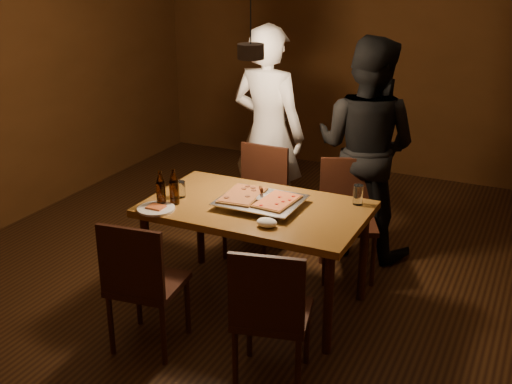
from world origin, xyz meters
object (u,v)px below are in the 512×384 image
at_px(chair_near_right, 270,305).
at_px(pizza_tray, 261,203).
at_px(dining_table, 256,216).
at_px(beer_bottle_b, 174,187).
at_px(beer_bottle_a, 161,188).
at_px(pendant_lamp, 251,50).
at_px(chair_near_left, 141,275).
at_px(plate_slice, 156,209).
at_px(chair_far_right, 347,207).
at_px(diner_white, 268,134).
at_px(chair_far_left, 259,190).
at_px(diner_dark, 366,148).

xyz_separation_m(chair_near_right, pizza_tray, (-0.45, 0.83, 0.24)).
relative_size(dining_table, beer_bottle_b, 5.99).
relative_size(beer_bottle_a, pendant_lamp, 0.22).
height_order(chair_near_right, beer_bottle_a, beer_bottle_a).
xyz_separation_m(chair_near_left, chair_near_right, (0.86, 0.02, 0.00)).
height_order(pizza_tray, plate_slice, pizza_tray).
height_order(chair_far_right, chair_near_left, same).
relative_size(chair_far_right, pizza_tray, 1.00).
relative_size(chair_near_right, pendant_lamp, 0.46).
bearing_deg(diner_white, beer_bottle_b, 93.25).
xyz_separation_m(beer_bottle_a, beer_bottle_b, (0.08, 0.05, 0.00)).
relative_size(pizza_tray, pendant_lamp, 0.50).
distance_m(chair_far_right, diner_white, 0.99).
height_order(beer_bottle_a, beer_bottle_b, beer_bottle_b).
xyz_separation_m(beer_bottle_a, pendant_lamp, (0.44, 0.50, 0.89)).
bearing_deg(beer_bottle_b, dining_table, 21.85).
distance_m(chair_far_left, pizza_tray, 0.89).
distance_m(beer_bottle_b, diner_dark, 1.67).
relative_size(dining_table, plate_slice, 5.91).
xyz_separation_m(chair_near_right, diner_dark, (-0.06, 2.00, 0.36)).
distance_m(chair_near_right, pendant_lamp, 1.74).
bearing_deg(beer_bottle_a, chair_far_left, 76.49).
distance_m(diner_white, pendant_lamp, 1.25).
height_order(chair_near_left, plate_slice, chair_near_left).
distance_m(beer_bottle_a, diner_white, 1.40).
distance_m(chair_near_right, beer_bottle_a, 1.26).
xyz_separation_m(chair_near_left, plate_slice, (-0.20, 0.48, 0.22)).
distance_m(beer_bottle_a, diner_dark, 1.76).
bearing_deg(dining_table, pendant_lamp, 122.68).
bearing_deg(chair_near_right, pizza_tray, 105.09).
distance_m(chair_far_right, chair_near_right, 1.58).
height_order(pizza_tray, beer_bottle_a, beer_bottle_a).
xyz_separation_m(chair_far_right, chair_near_left, (-0.80, -1.60, 0.00)).
height_order(chair_far_right, diner_dark, diner_dark).
height_order(chair_far_right, plate_slice, chair_far_right).
relative_size(beer_bottle_a, diner_dark, 0.14).
bearing_deg(chair_far_left, plate_slice, 79.58).
bearing_deg(chair_near_left, diner_dark, 61.26).
bearing_deg(chair_near_right, diner_dark, 78.53).
bearing_deg(diner_dark, chair_far_left, 35.15).
xyz_separation_m(chair_near_left, diner_white, (-0.05, 1.97, 0.38)).
height_order(pizza_tray, diner_dark, diner_dark).
bearing_deg(plate_slice, pendant_lamp, 54.71).
bearing_deg(beer_bottle_a, pizza_tray, 23.13).
height_order(beer_bottle_b, plate_slice, beer_bottle_b).
height_order(chair_near_left, pizza_tray, chair_near_left).
xyz_separation_m(beer_bottle_b, diner_dark, (0.94, 1.38, 0.02)).
bearing_deg(plate_slice, beer_bottle_b, 70.26).
xyz_separation_m(chair_near_right, beer_bottle_b, (-1.00, 0.62, 0.34)).
xyz_separation_m(chair_far_right, diner_white, (-0.84, 0.37, 0.38)).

